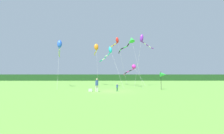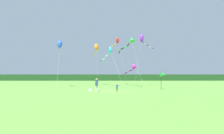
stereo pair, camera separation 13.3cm
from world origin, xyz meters
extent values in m
plane|color=#5B9338|center=(0.00, 0.00, 0.00)|extent=(120.00, 120.00, 0.00)
cube|color=#234C23|center=(0.00, 45.00, 1.38)|extent=(108.00, 2.69, 2.76)
cylinder|color=silver|center=(-2.21, -0.75, 0.43)|extent=(0.18, 0.18, 0.85)
cylinder|color=silver|center=(-2.02, -0.75, 0.43)|extent=(0.18, 0.18, 0.85)
cylinder|color=#334C8C|center=(-2.11, -0.75, 1.19)|extent=(0.39, 0.39, 0.67)
sphere|color=tan|center=(-2.11, -0.75, 1.65)|extent=(0.25, 0.25, 0.25)
cylinder|color=#3F724C|center=(0.58, -0.28, 0.26)|extent=(0.11, 0.11, 0.51)
cylinder|color=#3F724C|center=(0.70, -0.28, 0.26)|extent=(0.11, 0.11, 0.51)
cylinder|color=#334C8C|center=(0.64, -0.28, 0.71)|extent=(0.23, 0.23, 0.41)
sphere|color=tan|center=(0.64, -0.28, 0.99)|extent=(0.15, 0.15, 0.15)
cube|color=silver|center=(-3.02, -0.28, 0.17)|extent=(0.47, 0.42, 0.34)
cylinder|color=black|center=(7.62, 2.34, 1.42)|extent=(0.06, 0.06, 2.84)
cone|color=green|center=(7.97, 2.34, 2.33)|extent=(0.90, 0.70, 0.70)
cylinder|color=#B2B2B2|center=(0.83, 6.54, 3.72)|extent=(2.29, 5.00, 7.46)
ellipsoid|color=#1EB7CC|center=(-0.30, 9.03, 7.45)|extent=(1.11, 1.42, 1.67)
cylinder|color=#1EB7CC|center=(-0.56, 9.55, 6.69)|extent=(0.70, 1.18, 0.53)
cylinder|color=white|center=(-1.06, 10.59, 6.46)|extent=(0.70, 1.14, 0.33)
cylinder|color=#1EB7CC|center=(-1.43, 11.67, 6.23)|extent=(0.44, 1.23, 0.52)
cylinder|color=white|center=(-1.84, 12.74, 5.97)|extent=(0.78, 1.12, 0.39)
cylinder|color=#1EB7CC|center=(-2.48, 13.70, 5.70)|extent=(0.87, 1.11, 0.54)
cylinder|color=#B2B2B2|center=(2.44, 13.84, 5.48)|extent=(2.10, 2.69, 10.97)
ellipsoid|color=red|center=(1.41, 15.17, 10.97)|extent=(1.19, 1.21, 1.62)
cylinder|color=red|center=(1.24, 15.40, 10.27)|extent=(0.53, 0.62, 0.36)
cylinder|color=yellow|center=(0.86, 15.81, 10.10)|extent=(0.61, 0.55, 0.36)
cylinder|color=red|center=(0.50, 16.23, 9.92)|extent=(0.49, 0.64, 0.37)
cylinder|color=yellow|center=(0.14, 16.65, 9.78)|extent=(0.59, 0.53, 0.30)
cylinder|color=red|center=(-0.22, 17.08, 9.65)|extent=(0.47, 0.64, 0.36)
cylinder|color=yellow|center=(-0.51, 17.56, 9.50)|extent=(0.52, 0.61, 0.32)
cylinder|color=#B2B2B2|center=(5.98, 10.82, 2.11)|extent=(1.82, 4.01, 4.24)
ellipsoid|color=#E026B2|center=(5.09, 12.82, 4.23)|extent=(1.40, 1.58, 1.40)
cylinder|color=#E026B2|center=(4.92, 13.21, 3.65)|extent=(0.54, 0.92, 0.45)
cylinder|color=black|center=(4.50, 13.95, 3.41)|extent=(0.69, 0.85, 0.41)
cylinder|color=#E026B2|center=(4.00, 14.64, 3.16)|extent=(0.70, 0.86, 0.47)
cylinder|color=black|center=(3.53, 15.35, 2.87)|extent=(0.65, 0.89, 0.48)
cylinder|color=#E026B2|center=(3.23, 16.14, 2.59)|extent=(0.36, 0.94, 0.46)
cylinder|color=#B2B2B2|center=(4.36, 4.92, 4.49)|extent=(1.33, 3.40, 8.99)
cone|color=green|center=(3.71, 6.60, 8.98)|extent=(1.45, 1.60, 1.24)
cylinder|color=green|center=(3.53, 7.10, 8.53)|extent=(0.55, 1.09, 0.37)
cylinder|color=black|center=(3.24, 8.12, 8.28)|extent=(0.45, 1.13, 0.52)
cylinder|color=green|center=(2.82, 9.07, 8.05)|extent=(0.78, 1.01, 0.35)
cylinder|color=black|center=(2.24, 9.95, 7.90)|extent=(0.73, 1.03, 0.34)
cylinder|color=green|center=(1.88, 10.92, 7.74)|extent=(0.39, 1.11, 0.37)
cylinder|color=black|center=(1.71, 11.97, 7.48)|extent=(0.36, 1.14, 0.55)
cylinder|color=#B2B2B2|center=(-3.15, 11.03, 4.36)|extent=(0.75, 3.03, 8.72)
ellipsoid|color=orange|center=(-3.51, 12.53, 8.72)|extent=(1.19, 1.23, 1.66)
cylinder|color=orange|center=(-3.52, 12.90, 8.04)|extent=(0.22, 0.78, 0.32)
cylinder|color=yellow|center=(-3.63, 13.63, 7.93)|extent=(0.40, 0.79, 0.29)
cylinder|color=orange|center=(-3.90, 14.32, 7.77)|extent=(0.54, 0.81, 0.42)
cylinder|color=yellow|center=(-4.13, 15.02, 7.58)|extent=(0.34, 0.81, 0.36)
cylinder|color=orange|center=(-4.20, 15.76, 7.42)|extent=(0.21, 0.79, 0.36)
cylinder|color=#B2B2B2|center=(-9.37, 5.04, 4.11)|extent=(1.32, 4.43, 8.22)
ellipsoid|color=blue|center=(-10.01, 7.25, 8.22)|extent=(1.15, 1.38, 1.77)
cylinder|color=blue|center=(-10.14, 7.52, 7.47)|extent=(0.47, 0.68, 0.38)
cylinder|color=yellow|center=(-10.33, 8.07, 7.32)|extent=(0.32, 0.65, 0.30)
cylinder|color=blue|center=(-10.50, 8.64, 7.19)|extent=(0.42, 0.68, 0.36)
cylinder|color=yellow|center=(-10.75, 9.18, 7.06)|extent=(0.47, 0.64, 0.29)
cylinder|color=blue|center=(-10.95, 9.73, 6.93)|extent=(0.32, 0.67, 0.35)
cylinder|color=yellow|center=(-11.12, 10.29, 6.80)|extent=(0.44, 0.66, 0.31)
cylinder|color=blue|center=(-11.35, 10.84, 6.69)|extent=(0.41, 0.66, 0.31)
cylinder|color=yellow|center=(-11.50, 11.41, 6.54)|extent=(0.30, 0.67, 0.36)
cylinder|color=blue|center=(-11.65, 11.98, 6.43)|extent=(0.39, 0.65, 0.27)
cylinder|color=#B2B2B2|center=(5.34, 8.91, 5.04)|extent=(1.97, 1.98, 10.09)
ellipsoid|color=purple|center=(6.32, 9.89, 10.08)|extent=(1.23, 1.23, 1.84)
cylinder|color=purple|center=(6.64, 10.20, 9.30)|extent=(0.82, 0.81, 0.37)
cylinder|color=white|center=(7.23, 10.90, 9.16)|extent=(0.70, 0.88, 0.31)
cylinder|color=purple|center=(7.85, 11.54, 8.97)|extent=(0.89, 0.74, 0.44)
cylinder|color=white|center=(8.58, 12.10, 8.72)|extent=(0.88, 0.76, 0.46)
cylinder|color=purple|center=(9.30, 12.65, 8.52)|extent=(0.87, 0.72, 0.32)
camera|label=1|loc=(-0.31, -20.34, 2.12)|focal=23.34mm
camera|label=2|loc=(-0.18, -20.35, 2.12)|focal=23.34mm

